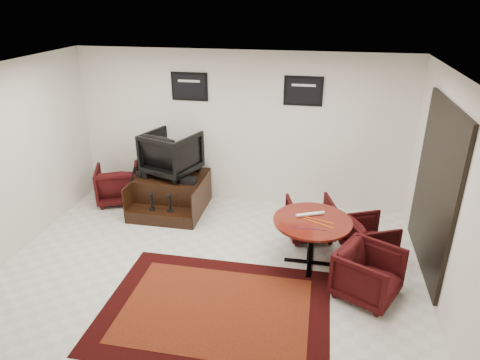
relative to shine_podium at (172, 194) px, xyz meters
name	(u,v)px	position (x,y,z in m)	size (l,w,h in m)	color
ground	(206,276)	(1.16, -1.92, -0.29)	(6.00, 6.00, 0.00)	silver
room_shell	(236,157)	(1.57, -1.79, 1.49)	(6.02, 5.02, 2.81)	white
area_rug	(216,309)	(1.46, -2.57, -0.29)	(2.83, 2.13, 0.01)	black
shine_podium	(172,194)	(0.00, 0.00, 0.00)	(1.23, 1.26, 0.63)	black
shine_chair	(171,151)	(0.00, 0.13, 0.78)	(0.85, 0.80, 0.88)	black
shoes_pair	(147,173)	(-0.44, -0.03, 0.39)	(0.30, 0.35, 0.11)	black
polish_kit	(189,181)	(0.41, -0.21, 0.38)	(0.26, 0.18, 0.09)	black
umbrella_black	(130,187)	(-0.74, -0.14, 0.14)	(0.32, 0.12, 0.87)	black
umbrella_hooked	(131,186)	(-0.75, -0.07, 0.12)	(0.31, 0.11, 0.82)	black
armchair_side	(118,182)	(-1.10, 0.09, 0.10)	(0.75, 0.71, 0.78)	black
meeting_table	(312,225)	(2.58, -1.31, 0.35)	(1.11, 1.11, 0.73)	#4C110A
table_chair_back	(310,217)	(2.54, -0.54, 0.07)	(0.70, 0.65, 0.72)	black
table_chair_window	(370,236)	(3.44, -0.93, 0.04)	(0.65, 0.61, 0.67)	black
table_chair_corner	(369,272)	(3.34, -1.92, 0.09)	(0.74, 0.69, 0.76)	black
paper_roll	(310,214)	(2.54, -1.19, 0.46)	(0.05, 0.05, 0.42)	white
table_clutter	(316,223)	(2.63, -1.42, 0.44)	(0.57, 0.35, 0.01)	orange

